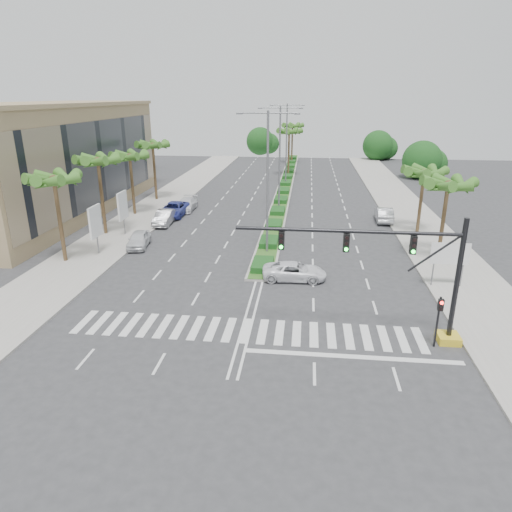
{
  "coord_description": "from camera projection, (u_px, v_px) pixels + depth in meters",
  "views": [
    {
      "loc": [
        3.28,
        -23.71,
        13.14
      ],
      "look_at": [
        0.07,
        4.8,
        3.0
      ],
      "focal_mm": 32.0,
      "sensor_mm": 36.0,
      "label": 1
    }
  ],
  "objects": [
    {
      "name": "ground",
      "position": [
        246.0,
        331.0,
        26.93
      ],
      "size": [
        160.0,
        160.0,
        0.0
      ],
      "primitive_type": "plane",
      "color": "#333335",
      "rests_on": "ground"
    },
    {
      "name": "median_grass",
      "position": [
        285.0,
        186.0,
        69.02
      ],
      "size": [
        1.8,
        75.0,
        0.04
      ],
      "primitive_type": "cube",
      "color": "#3A5F20",
      "rests_on": "median"
    },
    {
      "name": "signal_gantry",
      "position": [
        414.0,
        284.0,
        24.8
      ],
      "size": [
        12.6,
        1.2,
        7.2
      ],
      "color": "gold",
      "rests_on": "ground"
    },
    {
      "name": "pedestrian_signal",
      "position": [
        439.0,
        314.0,
        24.5
      ],
      "size": [
        0.28,
        0.36,
        3.0
      ],
      "color": "black",
      "rests_on": "ground"
    },
    {
      "name": "palm_right_near",
      "position": [
        448.0,
        187.0,
        36.45
      ],
      "size": [
        4.57,
        4.68,
        7.05
      ],
      "color": "brown",
      "rests_on": "ground"
    },
    {
      "name": "palm_right_far",
      "position": [
        424.0,
        174.0,
        44.05
      ],
      "size": [
        4.57,
        4.68,
        6.75
      ],
      "color": "brown",
      "rests_on": "ground"
    },
    {
      "name": "footpath_left",
      "position": [
        126.0,
        229.0,
        47.25
      ],
      "size": [
        6.0,
        120.0,
        0.15
      ],
      "primitive_type": "cube",
      "color": "gray",
      "rests_on": "ground"
    },
    {
      "name": "footpath_right",
      "position": [
        429.0,
        238.0,
        44.04
      ],
      "size": [
        6.0,
        120.0,
        0.15
      ],
      "primitive_type": "cube",
      "color": "gray",
      "rests_on": "ground"
    },
    {
      "name": "car_right",
      "position": [
        384.0,
        214.0,
        50.02
      ],
      "size": [
        1.86,
        4.86,
        1.58
      ],
      "primitive_type": "imported",
      "rotation": [
        0.0,
        0.0,
        3.1
      ],
      "color": "#BCBCC1",
      "rests_on": "ground"
    },
    {
      "name": "billboard_far",
      "position": [
        123.0,
        206.0,
        44.34
      ],
      "size": [
        0.18,
        2.1,
        4.35
      ],
      "color": "slate",
      "rests_on": "ground"
    },
    {
      "name": "palm_left_near",
      "position": [
        54.0,
        182.0,
        35.81
      ],
      "size": [
        4.57,
        4.68,
        7.55
      ],
      "color": "brown",
      "rests_on": "ground"
    },
    {
      "name": "car_parked_b",
      "position": [
        164.0,
        217.0,
        48.86
      ],
      "size": [
        1.74,
        4.68,
        1.53
      ],
      "primitive_type": "imported",
      "rotation": [
        0.0,
        0.0,
        0.03
      ],
      "color": "#A09FA4",
      "rests_on": "ground"
    },
    {
      "name": "billboard_near",
      "position": [
        95.0,
        222.0,
        38.72
      ],
      "size": [
        0.18,
        2.1,
        4.35
      ],
      "color": "slate",
      "rests_on": "ground"
    },
    {
      "name": "direction_sign",
      "position": [
        450.0,
        255.0,
        32.18
      ],
      "size": [
        2.7,
        0.11,
        3.4
      ],
      "color": "slate",
      "rests_on": "ground"
    },
    {
      "name": "palm_median_b",
      "position": [
        292.0,
        127.0,
        90.13
      ],
      "size": [
        4.57,
        4.68,
        8.05
      ],
      "color": "brown",
      "rests_on": "ground"
    },
    {
      "name": "median",
      "position": [
        285.0,
        186.0,
        69.06
      ],
      "size": [
        2.2,
        75.0,
        0.2
      ],
      "primitive_type": "cube",
      "color": "gray",
      "rests_on": "ground"
    },
    {
      "name": "car_parked_d",
      "position": [
        187.0,
        204.0,
        54.88
      ],
      "size": [
        2.09,
        5.0,
        1.44
      ],
      "primitive_type": "imported",
      "rotation": [
        0.0,
        0.0,
        0.01
      ],
      "color": "silver",
      "rests_on": "ground"
    },
    {
      "name": "car_crossing",
      "position": [
        294.0,
        271.0,
        34.18
      ],
      "size": [
        4.84,
        2.34,
        1.33
      ],
      "primitive_type": "imported",
      "rotation": [
        0.0,
        0.0,
        1.6
      ],
      "color": "white",
      "rests_on": "ground"
    },
    {
      "name": "streetlight_near",
      "position": [
        268.0,
        176.0,
        37.78
      ],
      "size": [
        5.1,
        0.25,
        12.0
      ],
      "color": "slate",
      "rests_on": "ground"
    },
    {
      "name": "streetlight_far",
      "position": [
        286.0,
        140.0,
        67.77
      ],
      "size": [
        5.1,
        0.25,
        12.0
      ],
      "color": "slate",
      "rests_on": "ground"
    },
    {
      "name": "palm_left_mid",
      "position": [
        98.0,
        163.0,
        43.18
      ],
      "size": [
        4.57,
        4.68,
        7.95
      ],
      "color": "brown",
      "rests_on": "ground"
    },
    {
      "name": "car_parked_a",
      "position": [
        139.0,
        239.0,
        41.57
      ],
      "size": [
        2.26,
        4.42,
        1.44
      ],
      "primitive_type": "imported",
      "rotation": [
        0.0,
        0.0,
        0.14
      ],
      "color": "silver",
      "rests_on": "ground"
    },
    {
      "name": "car_parked_c",
      "position": [
        174.0,
        209.0,
        52.21
      ],
      "size": [
        2.85,
        5.78,
        1.58
      ],
      "primitive_type": "imported",
      "rotation": [
        0.0,
        0.0,
        -0.04
      ],
      "color": "#313C98",
      "rests_on": "ground"
    },
    {
      "name": "streetlight_mid",
      "position": [
        280.0,
        153.0,
        52.77
      ],
      "size": [
        5.1,
        0.25,
        12.0
      ],
      "color": "slate",
      "rests_on": "ground"
    },
    {
      "name": "building",
      "position": [
        50.0,
        161.0,
        52.04
      ],
      "size": [
        12.0,
        36.0,
        12.0
      ],
      "primitive_type": "cube",
      "color": "tan",
      "rests_on": "ground"
    },
    {
      "name": "palm_left_end",
      "position": [
        153.0,
        147.0,
        58.24
      ],
      "size": [
        4.57,
        4.68,
        7.75
      ],
      "color": "brown",
      "rests_on": "ground"
    },
    {
      "name": "palm_left_far",
      "position": [
        130.0,
        158.0,
        50.87
      ],
      "size": [
        4.57,
        4.68,
        7.35
      ],
      "color": "brown",
      "rests_on": "ground"
    },
    {
      "name": "palm_median_a",
      "position": [
        289.0,
        133.0,
        76.08
      ],
      "size": [
        4.57,
        4.68,
        8.05
      ],
      "color": "brown",
      "rests_on": "ground"
    }
  ]
}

